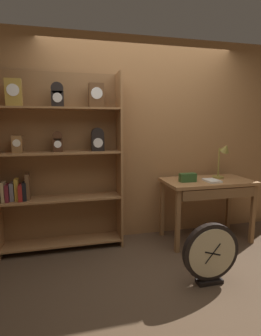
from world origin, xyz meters
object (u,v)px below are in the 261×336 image
at_px(toolbox_small, 188,178).
at_px(open_repair_manual, 212,181).
at_px(bookshelf, 58,161).
at_px(workbench, 208,188).
at_px(round_clock_large, 211,253).
at_px(desk_lamp, 223,156).

bearing_deg(toolbox_small, open_repair_manual, -13.06).
height_order(bookshelf, workbench, bookshelf).
bearing_deg(toolbox_small, bookshelf, 170.49).
xyz_separation_m(bookshelf, open_repair_manual, (1.84, -0.33, -0.27)).
bearing_deg(bookshelf, workbench, -7.50).
relative_size(open_repair_manual, round_clock_large, 0.37).
bearing_deg(toolbox_small, workbench, 3.13).
height_order(workbench, open_repair_manual, open_repair_manual).
bearing_deg(desk_lamp, round_clock_large, -126.29).
bearing_deg(bookshelf, open_repair_manual, -10.09).
bearing_deg(toolbox_small, round_clock_large, -101.09).
distance_m(workbench, round_clock_large, 1.09).
bearing_deg(open_repair_manual, round_clock_large, -121.05).
relative_size(toolbox_small, round_clock_large, 0.34).
bearing_deg(desk_lamp, bookshelf, 175.49).
bearing_deg(desk_lamp, open_repair_manual, -146.69).
xyz_separation_m(toolbox_small, round_clock_large, (-0.17, -0.88, -0.55)).
xyz_separation_m(bookshelf, toolbox_small, (1.55, -0.26, -0.23)).
xyz_separation_m(desk_lamp, round_clock_large, (-0.72, -0.98, -0.79)).
distance_m(bookshelf, round_clock_large, 1.95).
height_order(toolbox_small, open_repair_manual, toolbox_small).
relative_size(workbench, round_clock_large, 1.88).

